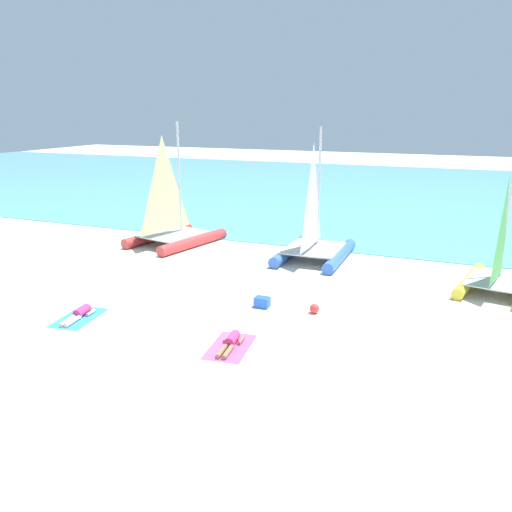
% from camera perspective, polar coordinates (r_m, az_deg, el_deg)
% --- Properties ---
extents(ground_plane, '(120.00, 120.00, 0.00)m').
position_cam_1_polar(ground_plane, '(24.40, 4.50, 0.29)').
color(ground_plane, silver).
extents(ocean_water, '(120.00, 40.00, 0.05)m').
position_cam_1_polar(ocean_water, '(44.47, 12.92, 7.04)').
color(ocean_water, '#5BB2C1').
rests_on(ocean_water, ground).
extents(sailboat_red, '(3.87, 5.12, 5.98)m').
position_cam_1_polar(sailboat_red, '(26.13, -9.10, 3.19)').
color(sailboat_red, '#CC3838').
rests_on(sailboat_red, ground).
extents(sailboat_blue, '(2.88, 4.48, 5.82)m').
position_cam_1_polar(sailboat_blue, '(23.29, 6.40, 1.68)').
color(sailboat_blue, blue).
rests_on(sailboat_blue, ground).
extents(sailboat_yellow, '(3.12, 4.20, 4.95)m').
position_cam_1_polar(sailboat_yellow, '(21.00, 25.13, -1.70)').
color(sailboat_yellow, yellow).
rests_on(sailboat_yellow, ground).
extents(towel_left, '(1.32, 2.02, 0.01)m').
position_cam_1_polar(towel_left, '(17.87, -18.92, -6.45)').
color(towel_left, '#338CD8').
rests_on(towel_left, ground).
extents(sunbather_left, '(0.60, 1.57, 0.30)m').
position_cam_1_polar(sunbather_left, '(17.88, -18.84, -6.00)').
color(sunbather_left, '#D83372').
rests_on(sunbather_left, towel_left).
extents(towel_right, '(1.32, 2.02, 0.01)m').
position_cam_1_polar(towel_right, '(14.99, -2.87, -9.95)').
color(towel_right, '#D84C99').
rests_on(towel_right, ground).
extents(sunbather_right, '(0.60, 1.57, 0.30)m').
position_cam_1_polar(sunbather_right, '(14.99, -2.79, -9.41)').
color(sunbather_right, '#D83372').
rests_on(sunbather_right, towel_right).
extents(beach_ball, '(0.32, 0.32, 0.32)m').
position_cam_1_polar(beach_ball, '(17.35, 6.44, -5.77)').
color(beach_ball, red).
rests_on(beach_ball, ground).
extents(cooler_box, '(0.50, 0.36, 0.36)m').
position_cam_1_polar(cooler_box, '(17.74, 0.68, -5.11)').
color(cooler_box, blue).
rests_on(cooler_box, ground).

